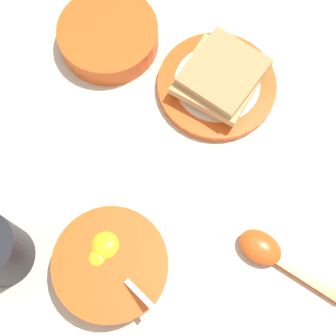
{
  "coord_description": "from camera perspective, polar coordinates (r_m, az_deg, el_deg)",
  "views": [
    {
      "loc": [
        -0.13,
        -0.03,
        0.63
      ],
      "look_at": [
        0.06,
        0.06,
        0.02
      ],
      "focal_mm": 50.0,
      "sensor_mm": 36.0,
      "label": 1
    }
  ],
  "objects": [
    {
      "name": "toast_plate",
      "position": [
        0.71,
        5.95,
        9.97
      ],
      "size": [
        0.18,
        0.18,
        0.02
      ],
      "color": "#DB5119",
      "rests_on": "ground_plane"
    },
    {
      "name": "congee_bowl",
      "position": [
        0.74,
        -7.27,
        15.76
      ],
      "size": [
        0.15,
        0.15,
        0.04
      ],
      "color": "#DB5119",
      "rests_on": "ground_plane"
    },
    {
      "name": "egg_bowl",
      "position": [
        0.61,
        -6.95,
        -11.62
      ],
      "size": [
        0.15,
        0.15,
        0.07
      ],
      "color": "#DB5119",
      "rests_on": "ground_plane"
    },
    {
      "name": "ground_plane",
      "position": [
        0.64,
        2.66,
        -7.29
      ],
      "size": [
        3.0,
        3.0,
        0.0
      ],
      "primitive_type": "plane",
      "color": "beige"
    },
    {
      "name": "soup_spoon",
      "position": [
        0.63,
        12.25,
        -10.13
      ],
      "size": [
        0.05,
        0.15,
        0.03
      ],
      "color": "#DB5119",
      "rests_on": "ground_plane"
    },
    {
      "name": "toast_sandwich",
      "position": [
        0.68,
        6.37,
        11.02
      ],
      "size": [
        0.12,
        0.12,
        0.04
      ],
      "color": "tan",
      "rests_on": "toast_plate"
    }
  ]
}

